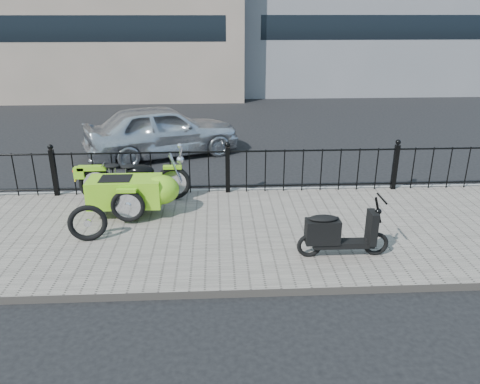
{
  "coord_description": "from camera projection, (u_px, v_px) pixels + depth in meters",
  "views": [
    {
      "loc": [
        -0.22,
        -7.8,
        3.64
      ],
      "look_at": [
        0.18,
        -0.1,
        0.65
      ],
      "focal_mm": 35.0,
      "sensor_mm": 36.0,
      "label": 1
    }
  ],
  "objects": [
    {
      "name": "scooter",
      "position": [
        337.0,
        234.0,
        7.07
      ],
      "size": [
        1.42,
        0.41,
        0.96
      ],
      "color": "black",
      "rests_on": "sidewalk"
    },
    {
      "name": "ground",
      "position": [
        230.0,
        223.0,
        8.59
      ],
      "size": [
        120.0,
        120.0,
        0.0
      ],
      "primitive_type": "plane",
      "color": "black",
      "rests_on": "ground"
    },
    {
      "name": "spare_tire",
      "position": [
        88.0,
        223.0,
        7.57
      ],
      "size": [
        0.63,
        0.22,
        0.63
      ],
      "primitive_type": "torus",
      "rotation": [
        1.57,
        0.0,
        0.22
      ],
      "color": "black",
      "rests_on": "sidewalk"
    },
    {
      "name": "sidewalk",
      "position": [
        231.0,
        232.0,
        8.1
      ],
      "size": [
        30.0,
        3.8,
        0.12
      ],
      "primitive_type": "cube",
      "color": "#6C645B",
      "rests_on": "ground"
    },
    {
      "name": "iron_fence",
      "position": [
        228.0,
        171.0,
        9.59
      ],
      "size": [
        14.11,
        0.11,
        1.08
      ],
      "color": "black",
      "rests_on": "sidewalk"
    },
    {
      "name": "motorcycle_sidecar",
      "position": [
        136.0,
        188.0,
        8.6
      ],
      "size": [
        2.28,
        1.48,
        0.98
      ],
      "color": "black",
      "rests_on": "sidewalk"
    },
    {
      "name": "curb",
      "position": [
        228.0,
        192.0,
        9.91
      ],
      "size": [
        30.0,
        0.1,
        0.12
      ],
      "primitive_type": "cube",
      "color": "gray",
      "rests_on": "ground"
    },
    {
      "name": "sedan_car",
      "position": [
        162.0,
        130.0,
        12.38
      ],
      "size": [
        4.37,
        3.04,
        1.38
      ],
      "primitive_type": "imported",
      "rotation": [
        0.0,
        0.0,
        1.96
      ],
      "color": "silver",
      "rests_on": "ground"
    }
  ]
}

